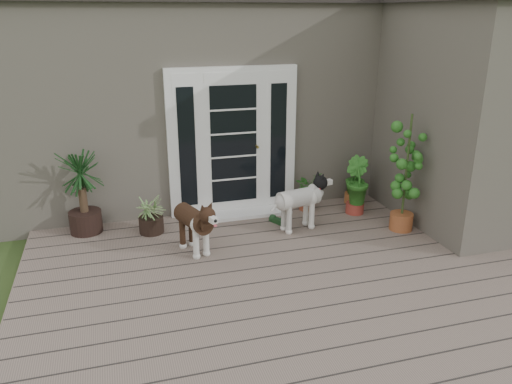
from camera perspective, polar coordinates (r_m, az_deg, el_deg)
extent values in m
cube|color=#6B5B4C|center=(5.91, 4.68, -10.02)|extent=(6.20, 4.60, 0.12)
cube|color=#665E54|center=(9.34, -4.49, 10.76)|extent=(7.40, 4.00, 3.10)
cube|color=#665E54|center=(7.72, 22.67, 7.46)|extent=(1.60, 2.40, 3.10)
cube|color=white|center=(7.40, -2.61, 5.66)|extent=(1.90, 0.14, 2.15)
cube|color=white|center=(7.54, -2.12, -2.46)|extent=(1.60, 0.40, 0.05)
imported|color=#244F16|center=(7.72, 5.83, -0.22)|extent=(0.52, 0.52, 0.50)
imported|color=#1D4E16|center=(7.67, 11.17, -0.08)|extent=(0.50, 0.50, 0.64)
imported|color=#18551D|center=(8.10, 11.07, 0.68)|extent=(0.49, 0.49, 0.56)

